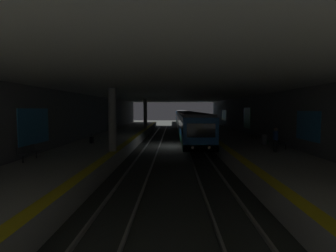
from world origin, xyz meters
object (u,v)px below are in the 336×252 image
Objects in this scene: bench_right_mid at (112,127)px; pillar_near at (112,120)px; metro_train at (184,119)px; bench_left_mid at (255,133)px; bench_right_far at (119,125)px; pillar_far at (145,114)px; bench_left_near at (283,141)px; backpack_on_floor at (267,142)px; suitcase_rolling at (92,140)px; person_walking_mid at (275,139)px; person_waiting_near at (213,124)px; bench_right_near at (28,152)px; bench_left_far at (224,124)px; trash_bin at (264,140)px.

pillar_near is at bearing -165.92° from bench_right_mid.
metro_train is 34.26× the size of bench_left_mid.
metro_train is 14.69m from bench_right_far.
bench_right_mid is at bearing 134.99° from pillar_far.
metro_train is at bearing 15.69° from bench_left_mid.
bench_left_near is 4.25× the size of backpack_on_floor.
pillar_far is at bearing -9.70° from suitcase_rolling.
bench_left_mid is at bearing -116.39° from bench_right_mid.
backpack_on_floor is at bearing -135.75° from bench_right_far.
person_walking_mid is (-0.08, -11.61, -1.33)m from pillar_near.
suitcase_rolling is (-14.34, 12.98, -0.56)m from person_waiting_near.
bench_right_near and bench_right_mid have the same top height.
metro_train reaches higher than person_walking_mid.
person_waiting_near reaches higher than bench_right_far.
pillar_near is at bearing 180.00° from pillar_far.
pillar_far is 6.17m from bench_right_mid.
person_waiting_near is at bearing -42.15° from suitcase_rolling.
suitcase_rolling is (-19.82, 15.77, -0.23)m from bench_left_far.
backpack_on_floor is at bearing -67.06° from bench_right_near.
bench_left_far is 20.16m from backpack_on_floor.
bench_left_far is (22.23, 0.00, 0.00)m from bench_left_near.
person_waiting_near is 1.86× the size of trash_bin.
metro_train is 34.26× the size of bench_right_near.
bench_left_far is at bearing -2.07° from trash_bin.
bench_right_far is (24.09, 0.00, 0.00)m from bench_right_near.
bench_left_near is at bearing -138.27° from bench_right_far.
pillar_near is at bearing 106.51° from backpack_on_floor.
bench_left_far is at bearing -79.74° from bench_right_far.
pillar_far reaches higher than bench_left_far.
trash_bin is (6.88, -16.33, -0.10)m from bench_right_near.
bench_left_mid is 1.00× the size of bench_right_far.
bench_right_near is 1.00× the size of bench_right_mid.
backpack_on_floor is (-12.99, -16.62, -0.32)m from bench_right_mid.
bench_right_mid is at bearing 43.30° from person_walking_mid.
metro_train is 33.80× the size of person_walking_mid.
pillar_far is at bearing 102.99° from bench_left_far.
bench_right_mid is (20.03, 0.00, 0.00)m from bench_right_near.
bench_right_mid is 1.07× the size of person_waiting_near.
suitcase_rolling is (-4.20, 15.77, -0.23)m from bench_left_mid.
bench_left_mid is 10.52m from person_waiting_near.
bench_left_far is 1.92× the size of suitcase_rolling.
trash_bin is (-0.16, 0.28, 0.23)m from backpack_on_floor.
pillar_near is at bearing 122.51° from bench_left_mid.
bench_left_far is at bearing -67.26° from bench_right_mid.
bench_left_near is (-19.26, -12.88, -1.75)m from pillar_far.
pillar_near is at bearing 151.60° from bench_left_far.
suitcase_rolling is at bearing 160.58° from metro_train.
pillar_far is 2.64× the size of person_walking_mid.
pillar_far reaches higher than bench_left_mid.
suitcase_rolling is 15.04m from trash_bin.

